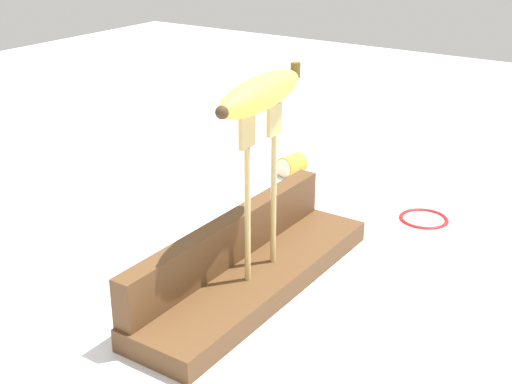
{
  "coord_description": "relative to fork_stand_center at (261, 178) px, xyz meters",
  "views": [
    {
      "loc": [
        -0.62,
        -0.42,
        0.44
      ],
      "look_at": [
        0.0,
        0.0,
        0.13
      ],
      "focal_mm": 49.0,
      "sensor_mm": 36.0,
      "label": 1
    }
  ],
  "objects": [
    {
      "name": "banana_raised_center",
      "position": [
        -0.0,
        -0.0,
        0.1
      ],
      "size": [
        0.18,
        0.06,
        0.04
      ],
      "color": "#DBD147",
      "rests_on": "fork_stand_center"
    },
    {
      "name": "banana_chunk_near",
      "position": [
        0.35,
        0.17,
        -0.13
      ],
      "size": [
        0.05,
        0.04,
        0.04
      ],
      "color": "gold",
      "rests_on": "ground"
    },
    {
      "name": "board_backstop",
      "position": [
        -0.0,
        0.05,
        -0.09
      ],
      "size": [
        0.38,
        0.02,
        0.06
      ],
      "primitive_type": "cube",
      "color": "brown",
      "rests_on": "wooden_board"
    },
    {
      "name": "ground_plane",
      "position": [
        -0.0,
        0.01,
        -0.15
      ],
      "size": [
        3.0,
        3.0,
        0.0
      ],
      "primitive_type": "plane",
      "color": "silver"
    },
    {
      "name": "fork_stand_center",
      "position": [
        0.0,
        0.0,
        0.0
      ],
      "size": [
        0.08,
        0.01,
        0.2
      ],
      "color": "tan",
      "rests_on": "wooden_board"
    },
    {
      "name": "wire_coil",
      "position": [
        0.31,
        -0.09,
        -0.14
      ],
      "size": [
        0.07,
        0.07,
        0.01
      ],
      "primitive_type": "torus",
      "color": "red",
      "rests_on": "ground"
    },
    {
      "name": "wooden_board",
      "position": [
        -0.0,
        0.01,
        -0.13
      ],
      "size": [
        0.39,
        0.1,
        0.03
      ],
      "primitive_type": "cube",
      "color": "brown",
      "rests_on": "ground"
    }
  ]
}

